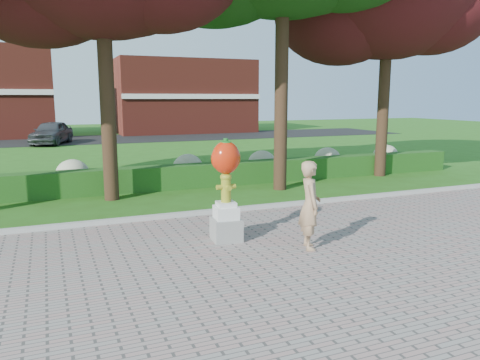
{
  "coord_description": "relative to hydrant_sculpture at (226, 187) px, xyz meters",
  "views": [
    {
      "loc": [
        -3.73,
        -8.41,
        3.06
      ],
      "look_at": [
        0.17,
        1.0,
        1.27
      ],
      "focal_mm": 35.0,
      "sensor_mm": 36.0,
      "label": 1
    }
  ],
  "objects": [
    {
      "name": "ground",
      "position": [
        0.29,
        -0.66,
        -1.2
      ],
      "size": [
        100.0,
        100.0,
        0.0
      ],
      "primitive_type": "plane",
      "color": "#285916",
      "rests_on": "ground"
    },
    {
      "name": "walkway",
      "position": [
        0.29,
        -4.66,
        -1.18
      ],
      "size": [
        40.0,
        14.0,
        0.04
      ],
      "primitive_type": "cube",
      "color": "gray",
      "rests_on": "ground"
    },
    {
      "name": "curb",
      "position": [
        0.29,
        2.34,
        -1.13
      ],
      "size": [
        40.0,
        0.18,
        0.15
      ],
      "primitive_type": "cube",
      "color": "#ADADA5",
      "rests_on": "ground"
    },
    {
      "name": "lawn_hedge",
      "position": [
        0.29,
        6.34,
        -0.8
      ],
      "size": [
        24.0,
        0.7,
        0.8
      ],
      "primitive_type": "cube",
      "color": "#184313",
      "rests_on": "ground"
    },
    {
      "name": "hydrangea_row",
      "position": [
        0.86,
        7.34,
        -0.65
      ],
      "size": [
        20.1,
        1.1,
        0.99
      ],
      "color": "#ADB086",
      "rests_on": "ground"
    },
    {
      "name": "street",
      "position": [
        0.29,
        27.34,
        -1.19
      ],
      "size": [
        50.0,
        8.0,
        0.02
      ],
      "primitive_type": "cube",
      "color": "black",
      "rests_on": "ground"
    },
    {
      "name": "building_right",
      "position": [
        8.29,
        33.34,
        2.0
      ],
      "size": [
        12.0,
        8.0,
        6.4
      ],
      "primitive_type": "cube",
      "color": "maroon",
      "rests_on": "ground"
    },
    {
      "name": "hydrant_sculpture",
      "position": [
        0.0,
        0.0,
        0.0
      ],
      "size": [
        0.64,
        0.64,
        2.19
      ],
      "rotation": [
        0.0,
        0.0,
        -0.09
      ],
      "color": "gray",
      "rests_on": "walkway"
    },
    {
      "name": "woman",
      "position": [
        1.37,
        -1.15,
        -0.26
      ],
      "size": [
        0.6,
        0.75,
        1.8
      ],
      "primitive_type": "imported",
      "rotation": [
        0.0,
        0.0,
        1.27
      ],
      "color": "tan",
      "rests_on": "walkway"
    },
    {
      "name": "parked_car",
      "position": [
        -3.12,
        24.67,
        -0.4
      ],
      "size": [
        3.23,
        4.93,
        1.56
      ],
      "primitive_type": "imported",
      "rotation": [
        0.0,
        0.0,
        -0.33
      ],
      "color": "#3D4044",
      "rests_on": "street"
    }
  ]
}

